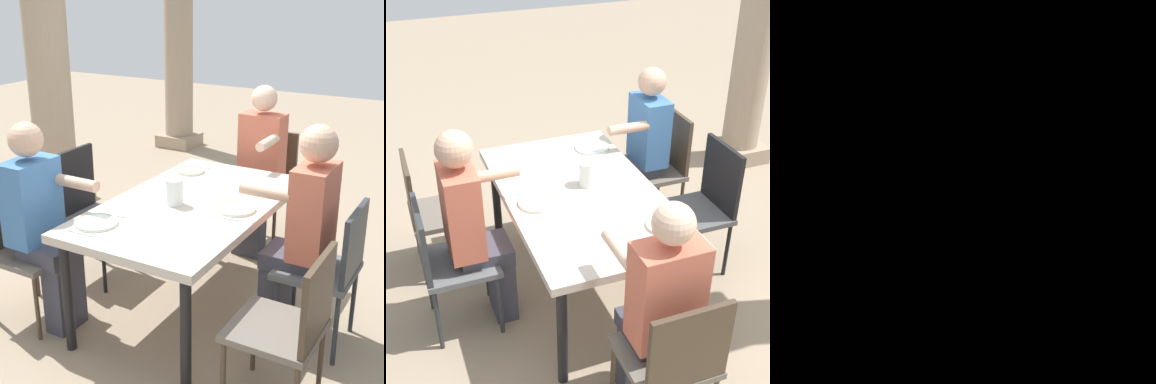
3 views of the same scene
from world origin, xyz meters
TOP-DOWN VIEW (x-y plane):
  - ground_plane at (0.00, 0.00)m, footprint 16.00×16.00m
  - dining_table at (0.00, 0.00)m, footprint 1.66×0.95m
  - chair_west_north at (-0.59, 0.90)m, footprint 0.44×0.44m
  - chair_west_south at (-0.59, -0.90)m, footprint 0.44×0.44m
  - chair_mid_north at (0.06, 0.90)m, footprint 0.44×0.44m
  - chair_mid_south at (0.06, -0.89)m, footprint 0.44×0.44m
  - chair_head_east at (1.25, 0.00)m, footprint 0.44×0.44m
  - diner_woman_green at (-0.58, 0.71)m, footprint 0.35×0.49m
  - diner_man_white at (0.06, -0.71)m, footprint 0.35×0.50m
  - diner_guest_third at (1.07, -0.00)m, footprint 0.49×0.35m
  - stone_column_centre at (1.09, 2.16)m, footprint 0.52×0.52m
  - stone_column_far at (3.45, 2.16)m, footprint 0.48×0.48m
  - plate_0 at (-0.56, 0.30)m, footprint 0.25×0.25m
  - fork_0 at (-0.71, 0.30)m, footprint 0.02×0.17m
  - spoon_0 at (-0.41, 0.30)m, footprint 0.03×0.17m
  - plate_1 at (0.03, -0.29)m, footprint 0.25×0.25m
  - fork_1 at (-0.12, -0.29)m, footprint 0.03×0.17m
  - spoon_1 at (0.18, -0.29)m, footprint 0.02×0.17m
  - plate_2 at (0.53, 0.31)m, footprint 0.21×0.21m
  - fork_2 at (0.38, 0.31)m, footprint 0.03×0.17m
  - spoon_2 at (0.68, 0.31)m, footprint 0.03×0.17m
  - water_pitcher at (-0.08, 0.08)m, footprint 0.11×0.11m

SIDE VIEW (x-z plane):
  - ground_plane at x=0.00m, z-range 0.00..0.00m
  - chair_west_south at x=-0.59m, z-range 0.07..0.95m
  - chair_mid_south at x=0.06m, z-range 0.08..0.97m
  - chair_west_north at x=-0.59m, z-range 0.07..0.99m
  - chair_head_east at x=1.25m, z-range 0.07..0.99m
  - chair_mid_north at x=0.06m, z-range 0.06..1.01m
  - dining_table at x=0.00m, z-range 0.31..1.07m
  - diner_woman_green at x=-0.58m, z-range 0.05..1.35m
  - diner_guest_third at x=1.07m, z-range 0.04..1.37m
  - diner_man_white at x=0.06m, z-range 0.05..1.39m
  - fork_0 at x=-0.71m, z-range 0.76..0.76m
  - spoon_0 at x=-0.41m, z-range 0.76..0.76m
  - fork_1 at x=-0.12m, z-range 0.76..0.76m
  - spoon_1 at x=0.18m, z-range 0.76..0.76m
  - fork_2 at x=0.38m, z-range 0.76..0.76m
  - spoon_2 at x=0.68m, z-range 0.76..0.76m
  - plate_0 at x=-0.56m, z-range 0.76..0.78m
  - plate_1 at x=0.03m, z-range 0.76..0.78m
  - plate_2 at x=0.53m, z-range 0.76..0.78m
  - water_pitcher at x=-0.08m, z-range 0.75..0.91m
  - stone_column_centre at x=1.09m, z-range -0.02..2.76m
  - stone_column_far at x=3.45m, z-range -0.02..2.84m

